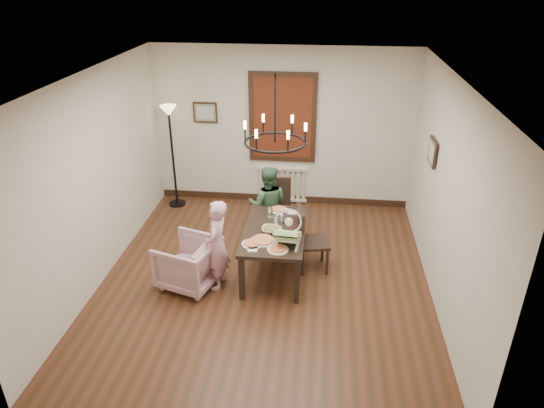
% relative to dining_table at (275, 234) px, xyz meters
% --- Properties ---
extents(room_shell, '(4.51, 5.00, 2.81)m').
position_rel_dining_table_xyz_m(room_shell, '(-0.11, 0.16, 0.79)').
color(room_shell, '#552C1D').
rests_on(room_shell, ground).
extents(dining_table, '(0.84, 1.49, 0.70)m').
position_rel_dining_table_xyz_m(dining_table, '(0.00, 0.00, 0.00)').
color(dining_table, black).
rests_on(dining_table, room_shell).
extents(chair_far, '(0.47, 0.47, 0.97)m').
position_rel_dining_table_xyz_m(chair_far, '(-0.06, 0.97, -0.13)').
color(chair_far, black).
rests_on(chair_far, room_shell).
extents(chair_right, '(0.50, 0.50, 0.97)m').
position_rel_dining_table_xyz_m(chair_right, '(0.53, 0.14, -0.13)').
color(chair_right, black).
rests_on(chair_right, room_shell).
extents(armchair, '(0.93, 0.91, 0.67)m').
position_rel_dining_table_xyz_m(armchair, '(-1.13, -0.43, -0.27)').
color(armchair, '#D2A0A3').
rests_on(armchair, room_shell).
extents(elderly_woman, '(0.28, 0.40, 1.06)m').
position_rel_dining_table_xyz_m(elderly_woman, '(-0.72, -0.43, -0.08)').
color(elderly_woman, '#D798B1').
rests_on(elderly_woman, room_shell).
extents(seated_man, '(0.52, 0.41, 1.04)m').
position_rel_dining_table_xyz_m(seated_man, '(-0.20, 0.86, -0.09)').
color(seated_man, '#3A6241').
rests_on(seated_man, room_shell).
extents(baby_bouncer, '(0.41, 0.53, 0.33)m').
position_rel_dining_table_xyz_m(baby_bouncer, '(0.21, -0.36, 0.25)').
color(baby_bouncer, '#BFE19B').
rests_on(baby_bouncer, dining_table).
extents(salad_bowl, '(0.28, 0.28, 0.07)m').
position_rel_dining_table_xyz_m(salad_bowl, '(-0.05, -0.08, 0.12)').
color(salad_bowl, white).
rests_on(salad_bowl, dining_table).
extents(pizza_platter, '(0.33, 0.33, 0.04)m').
position_rel_dining_table_xyz_m(pizza_platter, '(-0.12, -0.36, 0.10)').
color(pizza_platter, tan).
rests_on(pizza_platter, dining_table).
extents(drinking_glass, '(0.08, 0.08, 0.16)m').
position_rel_dining_table_xyz_m(drinking_glass, '(0.01, 0.09, 0.16)').
color(drinking_glass, silver).
rests_on(drinking_glass, dining_table).
extents(window_blinds, '(1.00, 0.03, 1.40)m').
position_rel_dining_table_xyz_m(window_blinds, '(-0.11, 2.26, 0.99)').
color(window_blinds, maroon).
rests_on(window_blinds, room_shell).
extents(radiator, '(0.92, 0.12, 0.62)m').
position_rel_dining_table_xyz_m(radiator, '(-0.11, 2.28, -0.26)').
color(radiator, silver).
rests_on(radiator, room_shell).
extents(picture_back, '(0.42, 0.03, 0.36)m').
position_rel_dining_table_xyz_m(picture_back, '(-1.46, 2.27, 1.04)').
color(picture_back, black).
rests_on(picture_back, room_shell).
extents(picture_right, '(0.03, 0.42, 0.36)m').
position_rel_dining_table_xyz_m(picture_right, '(2.10, 0.70, 1.04)').
color(picture_right, black).
rests_on(picture_right, room_shell).
extents(floor_lamp, '(0.30, 0.30, 1.80)m').
position_rel_dining_table_xyz_m(floor_lamp, '(-2.01, 1.95, 0.29)').
color(floor_lamp, black).
rests_on(floor_lamp, room_shell).
extents(chandelier, '(0.80, 0.80, 0.04)m').
position_rel_dining_table_xyz_m(chandelier, '(0.00, 0.00, 1.34)').
color(chandelier, black).
rests_on(chandelier, room_shell).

